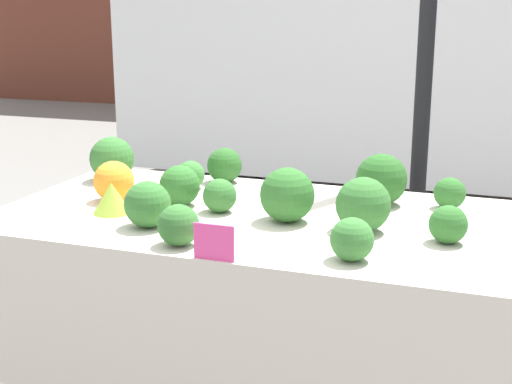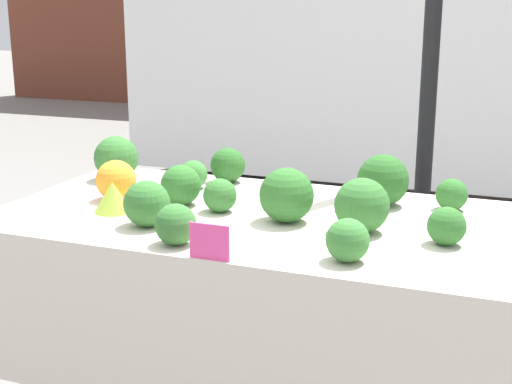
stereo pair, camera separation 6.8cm
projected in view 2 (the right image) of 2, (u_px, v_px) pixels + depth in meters
tent_pole at (430, 64)px, 2.94m from camera, size 0.07×0.07×2.78m
parked_truck at (442, 47)px, 5.83m from camera, size 5.21×1.83×2.43m
market_table at (248, 250)px, 2.45m from camera, size 1.81×0.98×0.92m
orange_cauliflower at (116, 180)px, 2.66m from camera, size 0.15×0.15×0.15m
romanesco_head at (113, 197)px, 2.50m from camera, size 0.14×0.14×0.11m
broccoli_head_0 at (116, 158)px, 2.96m from camera, size 0.18×0.18×0.18m
broccoli_head_1 at (147, 204)px, 2.34m from camera, size 0.15×0.15×0.15m
broccoli_head_2 at (228, 165)px, 2.92m from camera, size 0.14×0.14×0.14m
broccoli_head_3 at (176, 224)px, 2.15m from camera, size 0.13×0.13×0.13m
broccoli_head_4 at (383, 180)px, 2.58m from camera, size 0.19×0.19×0.19m
broccoli_head_5 at (452, 195)px, 2.53m from camera, size 0.11×0.11×0.11m
broccoli_head_6 at (220, 195)px, 2.50m from camera, size 0.12×0.12×0.12m
broccoli_head_7 at (362, 205)px, 2.27m from camera, size 0.18×0.18×0.18m
broccoli_head_8 at (447, 226)px, 2.16m from camera, size 0.12×0.12×0.12m
broccoli_head_9 at (193, 174)px, 2.83m from camera, size 0.11×0.11×0.11m
broccoli_head_10 at (287, 195)px, 2.38m from camera, size 0.18×0.18×0.18m
broccoli_head_11 at (348, 240)px, 2.01m from camera, size 0.13×0.13×0.13m
broccoli_head_12 at (181, 185)px, 2.59m from camera, size 0.15×0.15×0.15m
price_sign at (209, 242)px, 2.03m from camera, size 0.12×0.01×0.11m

